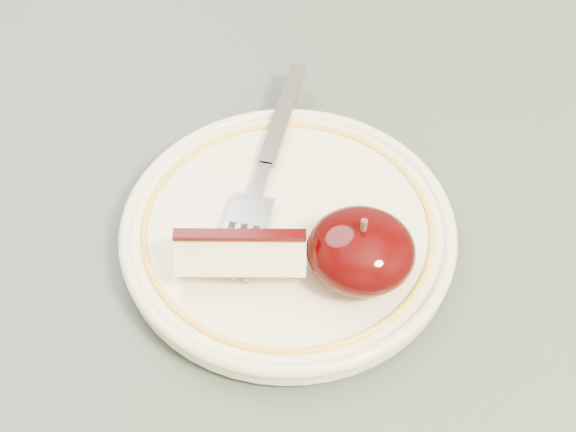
% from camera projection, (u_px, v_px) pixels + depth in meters
% --- Properties ---
extents(table, '(0.90, 0.90, 0.75)m').
position_uv_depth(table, '(290.00, 278.00, 0.62)').
color(table, brown).
rests_on(table, ground).
extents(plate, '(0.22, 0.22, 0.02)m').
position_uv_depth(plate, '(288.00, 230.00, 0.52)').
color(plate, '#EDE2C6').
rests_on(plate, table).
extents(apple_half, '(0.07, 0.06, 0.05)m').
position_uv_depth(apple_half, '(361.00, 251.00, 0.48)').
color(apple_half, black).
rests_on(apple_half, plate).
extents(apple_wedge, '(0.08, 0.05, 0.04)m').
position_uv_depth(apple_wedge, '(241.00, 253.00, 0.48)').
color(apple_wedge, '#FCF2BA').
rests_on(apple_wedge, plate).
extents(fork, '(0.03, 0.20, 0.00)m').
position_uv_depth(fork, '(265.00, 166.00, 0.54)').
color(fork, gray).
rests_on(fork, plate).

